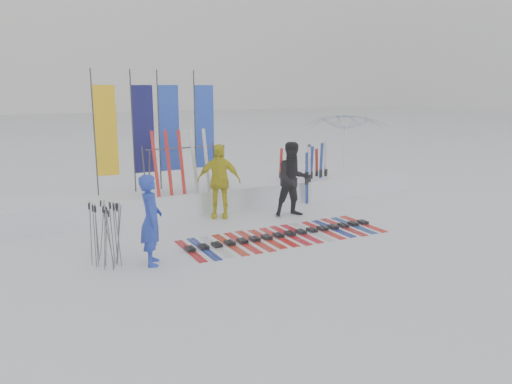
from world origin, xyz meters
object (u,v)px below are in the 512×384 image
person_yellow (219,181)px  person_black (293,179)px  tent_canopy (345,150)px  ski_row (285,235)px  person_blue (151,220)px  ski_rack (184,163)px

person_yellow → person_black: bearing=6.3°
person_black → tent_canopy: (3.61, 2.55, 0.29)m
tent_canopy → ski_row: bearing=-139.5°
person_blue → tent_canopy: bearing=-45.6°
person_blue → ski_rack: bearing=-13.3°
person_black → ski_row: bearing=-117.0°
tent_canopy → ski_row: (-4.75, -4.06, -1.24)m
person_yellow → ski_rack: person_yellow is taller
ski_row → ski_rack: bearing=113.3°
person_blue → tent_canopy: (7.94, 4.45, 0.40)m
tent_canopy → ski_rack: size_ratio=1.39×
person_yellow → ski_row: bearing=-44.8°
person_black → person_blue: bearing=-146.3°
person_yellow → ski_row: size_ratio=0.41×
tent_canopy → person_yellow: bearing=-161.7°
ski_row → ski_rack: size_ratio=2.31×
person_yellow → ski_rack: bearing=159.3°
tent_canopy → person_blue: bearing=-150.7°
person_black → person_yellow: bearing=167.0°
ski_row → ski_rack: 3.60m
person_black → ski_rack: person_black is taller
person_blue → person_black: bearing=-51.1°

